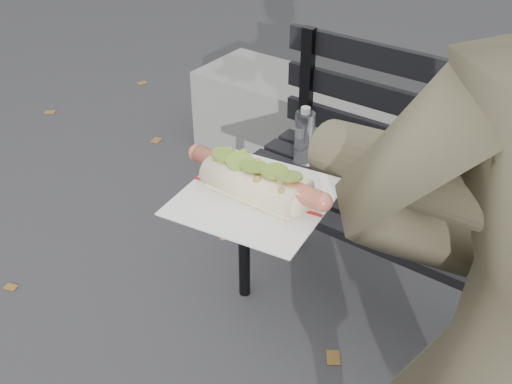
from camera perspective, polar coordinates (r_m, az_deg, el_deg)
park_bench at (r=1.83m, az=20.19°, el=-1.17°), size 1.50×0.44×0.88m
concrete_block at (r=2.82m, az=5.90°, el=6.01°), size 1.20×0.40×0.40m
held_hotdog at (r=0.75m, az=15.03°, el=-0.08°), size 0.62×0.32×0.20m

